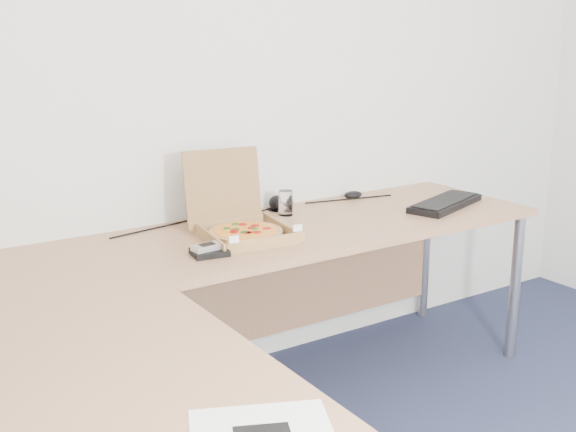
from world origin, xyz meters
TOP-DOWN VIEW (x-y plane):
  - desk at (-0.82, 0.97)m, footprint 2.50×2.20m
  - pizza_box at (-0.59, 1.39)m, footprint 0.32×0.37m
  - drinking_glass at (-0.26, 1.58)m, footprint 0.06×0.06m
  - keyboard at (0.43, 1.31)m, footprint 0.48×0.30m
  - mouse at (0.18, 1.67)m, footprint 0.10×0.08m
  - wallet at (-0.80, 1.26)m, footprint 0.14×0.12m
  - phone at (-0.81, 1.26)m, footprint 0.11×0.06m
  - paper_sheet at (-1.25, 0.16)m, footprint 0.35×0.31m
  - dome_speaker at (-0.25, 1.68)m, footprint 0.09×0.09m
  - cable_bundle at (-0.37, 1.68)m, footprint 0.68×0.14m

SIDE VIEW (x-z plane):
  - desk at x=-0.82m, z-range 0.34..1.07m
  - paper_sheet at x=-1.25m, z-range 0.73..0.73m
  - cable_bundle at x=-0.37m, z-range 0.73..0.74m
  - wallet at x=-0.80m, z-range 0.73..0.75m
  - keyboard at x=0.43m, z-range 0.73..0.76m
  - mouse at x=0.18m, z-range 0.73..0.76m
  - phone at x=-0.81m, z-range 0.75..0.77m
  - dome_speaker at x=-0.25m, z-range 0.73..0.80m
  - pizza_box at x=-0.59m, z-range 0.61..0.93m
  - drinking_glass at x=-0.26m, z-range 0.73..0.84m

